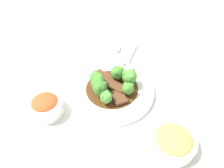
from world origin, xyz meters
name	(u,v)px	position (x,y,z in m)	size (l,w,h in m)	color
ground_plane	(112,92)	(0.00, 0.00, 0.00)	(4.00, 4.00, 0.00)	silver
main_plate	(112,89)	(0.00, 0.00, 0.01)	(0.26, 0.26, 0.02)	white
beef_strip_0	(104,78)	(-0.03, -0.03, 0.02)	(0.06, 0.08, 0.01)	#56331E
beef_strip_1	(119,97)	(0.04, 0.03, 0.02)	(0.06, 0.06, 0.01)	#56331E
beef_strip_2	(116,87)	(0.00, 0.01, 0.03)	(0.05, 0.07, 0.01)	#56331E
broccoli_floret_0	(117,73)	(-0.04, 0.01, 0.05)	(0.04, 0.04, 0.05)	#7FA84C
broccoli_floret_1	(98,82)	(0.02, -0.04, 0.05)	(0.04, 0.04, 0.05)	#8EB756
broccoli_floret_2	(106,97)	(0.06, 0.00, 0.04)	(0.03, 0.03, 0.04)	#8EB756
broccoli_floret_3	(128,88)	(0.01, 0.05, 0.04)	(0.03, 0.03, 0.04)	#7FA84C
broccoli_floret_4	(130,76)	(-0.03, 0.05, 0.05)	(0.04, 0.04, 0.05)	#8EB756
broccoli_floret_5	(96,77)	(0.00, -0.05, 0.05)	(0.04, 0.04, 0.05)	#7FA84C
broccoli_floret_6	(100,88)	(0.04, -0.02, 0.05)	(0.04, 0.04, 0.05)	#8EB756
serving_spoon	(120,69)	(-0.08, 0.01, 0.03)	(0.21, 0.05, 0.01)	silver
side_bowl_kimchi	(46,106)	(0.12, -0.15, 0.03)	(0.09, 0.09, 0.06)	white
side_bowl_appetizer	(173,141)	(0.13, 0.19, 0.02)	(0.11, 0.11, 0.04)	white
sauce_dish	(111,48)	(-0.20, -0.06, 0.01)	(0.07, 0.07, 0.01)	white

